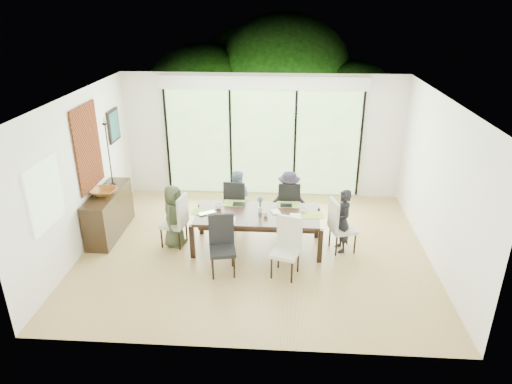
# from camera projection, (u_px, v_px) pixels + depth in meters

# --- Properties ---
(floor) EXTENTS (6.00, 5.00, 0.01)m
(floor) POSITION_uv_depth(u_px,v_px,m) (255.00, 249.00, 8.13)
(floor) COLOR olive
(floor) RESTS_ON ground
(ceiling) EXTENTS (6.00, 5.00, 0.01)m
(ceiling) POSITION_uv_depth(u_px,v_px,m) (255.00, 97.00, 7.05)
(ceiling) COLOR white
(ceiling) RESTS_ON wall_back
(wall_back) EXTENTS (6.00, 0.02, 2.70)m
(wall_back) POSITION_uv_depth(u_px,v_px,m) (263.00, 136.00, 9.89)
(wall_back) COLOR white
(wall_back) RESTS_ON floor
(wall_front) EXTENTS (6.00, 0.02, 2.70)m
(wall_front) POSITION_uv_depth(u_px,v_px,m) (240.00, 258.00, 5.29)
(wall_front) COLOR white
(wall_front) RESTS_ON floor
(wall_left) EXTENTS (0.02, 5.00, 2.70)m
(wall_left) POSITION_uv_depth(u_px,v_px,m) (79.00, 174.00, 7.77)
(wall_left) COLOR beige
(wall_left) RESTS_ON floor
(wall_right) EXTENTS (0.02, 5.00, 2.70)m
(wall_right) POSITION_uv_depth(u_px,v_px,m) (440.00, 183.00, 7.41)
(wall_right) COLOR white
(wall_right) RESTS_ON floor
(glass_doors) EXTENTS (4.20, 0.02, 2.30)m
(glass_doors) POSITION_uv_depth(u_px,v_px,m) (263.00, 143.00, 9.91)
(glass_doors) COLOR #598C3F
(glass_doors) RESTS_ON wall_back
(blinds_header) EXTENTS (4.40, 0.06, 0.28)m
(blinds_header) POSITION_uv_depth(u_px,v_px,m) (263.00, 83.00, 9.39)
(blinds_header) COLOR white
(blinds_header) RESTS_ON wall_back
(mullion_a) EXTENTS (0.05, 0.04, 2.30)m
(mullion_a) POSITION_uv_depth(u_px,v_px,m) (168.00, 142.00, 10.03)
(mullion_a) COLOR black
(mullion_a) RESTS_ON wall_back
(mullion_b) EXTENTS (0.05, 0.04, 2.30)m
(mullion_b) POSITION_uv_depth(u_px,v_px,m) (231.00, 143.00, 9.95)
(mullion_b) COLOR black
(mullion_b) RESTS_ON wall_back
(mullion_c) EXTENTS (0.05, 0.04, 2.30)m
(mullion_c) POSITION_uv_depth(u_px,v_px,m) (295.00, 144.00, 9.86)
(mullion_c) COLOR black
(mullion_c) RESTS_ON wall_back
(mullion_d) EXTENTS (0.05, 0.04, 2.30)m
(mullion_d) POSITION_uv_depth(u_px,v_px,m) (360.00, 145.00, 9.78)
(mullion_d) COLOR black
(mullion_d) RESTS_ON wall_back
(side_window) EXTENTS (0.02, 0.90, 1.00)m
(side_window) POSITION_uv_depth(u_px,v_px,m) (45.00, 194.00, 6.61)
(side_window) COLOR #8CAD7F
(side_window) RESTS_ON wall_left
(deck) EXTENTS (6.00, 1.80, 0.10)m
(deck) POSITION_uv_depth(u_px,v_px,m) (264.00, 181.00, 11.26)
(deck) COLOR brown
(deck) RESTS_ON ground
(rail_top) EXTENTS (6.00, 0.08, 0.06)m
(rail_top) POSITION_uv_depth(u_px,v_px,m) (266.00, 148.00, 11.76)
(rail_top) COLOR brown
(rail_top) RESTS_ON deck
(foliage_left) EXTENTS (3.20, 3.20, 3.20)m
(foliage_left) POSITION_uv_depth(u_px,v_px,m) (202.00, 104.00, 12.43)
(foliage_left) COLOR #14380F
(foliage_left) RESTS_ON ground
(foliage_mid) EXTENTS (4.00, 4.00, 4.00)m
(foliage_mid) POSITION_uv_depth(u_px,v_px,m) (283.00, 88.00, 12.70)
(foliage_mid) COLOR #14380F
(foliage_mid) RESTS_ON ground
(foliage_right) EXTENTS (2.80, 2.80, 2.80)m
(foliage_right) POSITION_uv_depth(u_px,v_px,m) (351.00, 115.00, 12.07)
(foliage_right) COLOR #14380F
(foliage_right) RESTS_ON ground
(foliage_far) EXTENTS (3.60, 3.60, 3.60)m
(foliage_far) POSITION_uv_depth(u_px,v_px,m) (250.00, 89.00, 13.48)
(foliage_far) COLOR #14380F
(foliage_far) RESTS_ON ground
(table_top) EXTENTS (2.13, 0.98, 0.05)m
(table_top) POSITION_uv_depth(u_px,v_px,m) (257.00, 215.00, 7.94)
(table_top) COLOR black
(table_top) RESTS_ON floor
(table_apron) EXTENTS (1.95, 0.80, 0.09)m
(table_apron) POSITION_uv_depth(u_px,v_px,m) (257.00, 219.00, 7.98)
(table_apron) COLOR black
(table_apron) RESTS_ON floor
(table_leg_fl) EXTENTS (0.08, 0.08, 0.61)m
(table_leg_fl) POSITION_uv_depth(u_px,v_px,m) (192.00, 242.00, 7.75)
(table_leg_fl) COLOR black
(table_leg_fl) RESTS_ON floor
(table_leg_fr) EXTENTS (0.08, 0.08, 0.61)m
(table_leg_fr) POSITION_uv_depth(u_px,v_px,m) (320.00, 246.00, 7.62)
(table_leg_fr) COLOR black
(table_leg_fr) RESTS_ON floor
(table_leg_bl) EXTENTS (0.08, 0.08, 0.61)m
(table_leg_bl) POSITION_uv_depth(u_px,v_px,m) (201.00, 219.00, 8.54)
(table_leg_bl) COLOR black
(table_leg_bl) RESTS_ON floor
(table_leg_br) EXTENTS (0.08, 0.08, 0.61)m
(table_leg_br) POSITION_uv_depth(u_px,v_px,m) (317.00, 222.00, 8.40)
(table_leg_br) COLOR black
(table_leg_br) RESTS_ON floor
(chair_left_end) EXTENTS (0.47, 0.47, 0.98)m
(chair_left_end) POSITION_uv_depth(u_px,v_px,m) (173.00, 220.00, 8.09)
(chair_left_end) COLOR beige
(chair_left_end) RESTS_ON floor
(chair_right_end) EXTENTS (0.50, 0.50, 0.98)m
(chair_right_end) POSITION_uv_depth(u_px,v_px,m) (343.00, 225.00, 7.91)
(chair_right_end) COLOR beige
(chair_right_end) RESTS_ON floor
(chair_far_left) EXTENTS (0.45, 0.45, 0.98)m
(chair_far_left) POSITION_uv_depth(u_px,v_px,m) (237.00, 202.00, 8.81)
(chair_far_left) COLOR black
(chair_far_left) RESTS_ON floor
(chair_far_right) EXTENTS (0.42, 0.42, 0.98)m
(chair_far_right) POSITION_uv_depth(u_px,v_px,m) (289.00, 203.00, 8.75)
(chair_far_right) COLOR black
(chair_far_right) RESTS_ON floor
(chair_near_left) EXTENTS (0.48, 0.48, 0.98)m
(chair_near_left) POSITION_uv_depth(u_px,v_px,m) (222.00, 247.00, 7.24)
(chair_near_left) COLOR black
(chair_near_left) RESTS_ON floor
(chair_near_right) EXTENTS (0.51, 0.51, 0.98)m
(chair_near_right) POSITION_uv_depth(u_px,v_px,m) (285.00, 249.00, 7.18)
(chair_near_right) COLOR silver
(chair_near_right) RESTS_ON floor
(person_left_end) EXTENTS (0.46, 0.60, 1.14)m
(person_left_end) POSITION_uv_depth(u_px,v_px,m) (174.00, 216.00, 8.06)
(person_left_end) COLOR #3A432C
(person_left_end) RESTS_ON floor
(person_right_end) EXTENTS (0.45, 0.60, 1.14)m
(person_right_end) POSITION_uv_depth(u_px,v_px,m) (343.00, 221.00, 7.88)
(person_right_end) COLOR black
(person_right_end) RESTS_ON floor
(person_far_left) EXTENTS (0.54, 0.35, 1.14)m
(person_far_left) POSITION_uv_depth(u_px,v_px,m) (237.00, 198.00, 8.76)
(person_far_left) COLOR #809DB9
(person_far_left) RESTS_ON floor
(person_far_right) EXTENTS (0.54, 0.35, 1.14)m
(person_far_right) POSITION_uv_depth(u_px,v_px,m) (289.00, 200.00, 8.70)
(person_far_right) COLOR #282132
(person_far_right) RESTS_ON floor
(placemat_left) EXTENTS (0.39, 0.28, 0.01)m
(placemat_left) POSITION_uv_depth(u_px,v_px,m) (203.00, 212.00, 7.99)
(placemat_left) COLOR #77AA3C
(placemat_left) RESTS_ON table_top
(placemat_right) EXTENTS (0.39, 0.28, 0.01)m
(placemat_right) POSITION_uv_depth(u_px,v_px,m) (312.00, 215.00, 7.88)
(placemat_right) COLOR #95AD3D
(placemat_right) RESTS_ON table_top
(placemat_far_l) EXTENTS (0.39, 0.28, 0.01)m
(placemat_far_l) POSITION_uv_depth(u_px,v_px,m) (234.00, 203.00, 8.33)
(placemat_far_l) COLOR #83B13F
(placemat_far_l) RESTS_ON table_top
(placemat_far_r) EXTENTS (0.39, 0.28, 0.01)m
(placemat_far_r) POSITION_uv_depth(u_px,v_px,m) (289.00, 205.00, 8.27)
(placemat_far_r) COLOR #7FA33A
(placemat_far_r) RESTS_ON table_top
(placemat_paper) EXTENTS (0.39, 0.28, 0.01)m
(placemat_paper) POSITION_uv_depth(u_px,v_px,m) (224.00, 220.00, 7.69)
(placemat_paper) COLOR white
(placemat_paper) RESTS_ON table_top
(tablet_far_l) EXTENTS (0.23, 0.16, 0.01)m
(tablet_far_l) POSITION_uv_depth(u_px,v_px,m) (239.00, 204.00, 8.27)
(tablet_far_l) COLOR black
(tablet_far_l) RESTS_ON table_top
(tablet_far_r) EXTENTS (0.21, 0.15, 0.01)m
(tablet_far_r) POSITION_uv_depth(u_px,v_px,m) (286.00, 205.00, 8.22)
(tablet_far_r) COLOR black
(tablet_far_r) RESTS_ON table_top
(papers) EXTENTS (0.27, 0.20, 0.00)m
(papers) POSITION_uv_depth(u_px,v_px,m) (298.00, 216.00, 7.84)
(papers) COLOR white
(papers) RESTS_ON table_top
(platter_base) EXTENTS (0.23, 0.23, 0.02)m
(platter_base) POSITION_uv_depth(u_px,v_px,m) (224.00, 219.00, 7.69)
(platter_base) COLOR white
(platter_base) RESTS_ON table_top
(platter_snacks) EXTENTS (0.18, 0.18, 0.01)m
(platter_snacks) POSITION_uv_depth(u_px,v_px,m) (224.00, 219.00, 7.68)
(platter_snacks) COLOR #C15C16
(platter_snacks) RESTS_ON table_top
(vase) EXTENTS (0.07, 0.07, 0.11)m
(vase) POSITION_uv_depth(u_px,v_px,m) (260.00, 210.00, 7.96)
(vase) COLOR silver
(vase) RESTS_ON table_top
(hyacinth_stems) EXTENTS (0.04, 0.04, 0.14)m
(hyacinth_stems) POSITION_uv_depth(u_px,v_px,m) (260.00, 204.00, 7.91)
(hyacinth_stems) COLOR #337226
(hyacinth_stems) RESTS_ON table_top
(hyacinth_blooms) EXTENTS (0.10, 0.10, 0.10)m
(hyacinth_blooms) POSITION_uv_depth(u_px,v_px,m) (260.00, 199.00, 7.88)
(hyacinth_blooms) COLOR #494EB8
(hyacinth_blooms) RESTS_ON table_top
(laptop) EXTENTS (0.35, 0.31, 0.02)m
(laptop) POSITION_uv_depth(u_px,v_px,m) (208.00, 214.00, 7.89)
(laptop) COLOR silver
(laptop) RESTS_ON table_top
(cup_a) EXTENTS (0.16, 0.16, 0.09)m
(cup_a) POSITION_uv_depth(u_px,v_px,m) (218.00, 207.00, 8.10)
(cup_a) COLOR white
(cup_a) RESTS_ON table_top
(cup_b) EXTENTS (0.13, 0.13, 0.08)m
(cup_b) POSITION_uv_depth(u_px,v_px,m) (266.00, 214.00, 7.82)
(cup_b) COLOR white
(cup_b) RESTS_ON table_top
(cup_c) EXTENTS (0.11, 0.11, 0.09)m
(cup_c) POSITION_uv_depth(u_px,v_px,m) (303.00, 210.00, 7.96)
(cup_c) COLOR white
(cup_c) RESTS_ON table_top
(book) EXTENTS (0.20, 0.24, 0.02)m
(book) POSITION_uv_depth(u_px,v_px,m) (272.00, 212.00, 7.96)
(book) COLOR white
(book) RESTS_ON table_top
(sideboard) EXTENTS (0.42, 1.50, 0.84)m
(sideboard) POSITION_uv_depth(u_px,v_px,m) (109.00, 213.00, 8.50)
(sideboard) COLOR black
(sideboard) RESTS_ON floor
(bowl) EXTENTS (0.45, 0.45, 0.11)m
(bowl) POSITION_uv_depth(u_px,v_px,m) (104.00, 192.00, 8.22)
(bowl) COLOR brown
(bowl) RESTS_ON sideboard
(candlestick_base) EXTENTS (0.09, 0.09, 0.04)m
(candlestick_base) POSITION_uv_depth(u_px,v_px,m) (113.00, 184.00, 8.65)
(candlestick_base) COLOR black
(candlestick_base) RESTS_ON sideboard
(candlestick_shaft) EXTENTS (0.02, 0.02, 1.17)m
(candlestick_shaft) POSITION_uv_depth(u_px,v_px,m) (109.00, 155.00, 8.42)
(candlestick_shaft) COLOR black
(candlestick_shaft) RESTS_ON sideboard
(candlestick_pan) EXTENTS (0.09, 0.09, 0.03)m
(candlestick_pan) POSITION_uv_depth(u_px,v_px,m) (105.00, 124.00, 8.18)
(candlestick_pan) COLOR black
(candlestick_pan) RESTS_ON sideboard
(candle) EXTENTS (0.03, 0.03, 0.09)m
(candle) POSITION_uv_depth(u_px,v_px,m) (104.00, 121.00, 8.16)
(candle) COLOR silver
(candle) RESTS_ON sideboard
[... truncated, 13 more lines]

